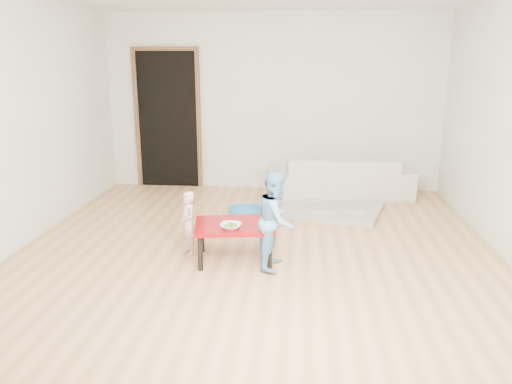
# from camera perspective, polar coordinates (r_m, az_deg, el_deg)

# --- Properties ---
(floor) EXTENTS (5.00, 5.00, 0.01)m
(floor) POSITION_cam_1_polar(r_m,az_deg,el_deg) (5.39, 0.20, -6.12)
(floor) COLOR #B3844C
(floor) RESTS_ON ground
(back_wall) EXTENTS (5.00, 0.02, 2.60)m
(back_wall) POSITION_cam_1_polar(r_m,az_deg,el_deg) (7.55, 1.94, 10.15)
(back_wall) COLOR white
(back_wall) RESTS_ON floor
(left_wall) EXTENTS (0.02, 5.00, 2.60)m
(left_wall) POSITION_cam_1_polar(r_m,az_deg,el_deg) (5.85, -25.21, 7.28)
(left_wall) COLOR white
(left_wall) RESTS_ON floor
(doorway) EXTENTS (1.02, 0.08, 2.11)m
(doorway) POSITION_cam_1_polar(r_m,az_deg,el_deg) (7.82, -9.99, 8.08)
(doorway) COLOR brown
(doorway) RESTS_ON back_wall
(sofa) EXTENTS (2.10, 1.03, 0.59)m
(sofa) POSITION_cam_1_polar(r_m,az_deg,el_deg) (7.27, 9.50, 1.72)
(sofa) COLOR beige
(sofa) RESTS_ON floor
(cushion) EXTENTS (0.48, 0.44, 0.11)m
(cushion) POSITION_cam_1_polar(r_m,az_deg,el_deg) (7.09, 5.79, 2.77)
(cushion) COLOR orange
(cushion) RESTS_ON sofa
(red_table) EXTENTS (0.84, 0.68, 0.38)m
(red_table) POSITION_cam_1_polar(r_m,az_deg,el_deg) (4.97, -2.49, -5.70)
(red_table) COLOR maroon
(red_table) RESTS_ON floor
(bowl) EXTENTS (0.20, 0.20, 0.05)m
(bowl) POSITION_cam_1_polar(r_m,az_deg,el_deg) (4.76, -2.89, -3.92)
(bowl) COLOR white
(bowl) RESTS_ON red_table
(broccoli) EXTENTS (0.12, 0.12, 0.06)m
(broccoli) POSITION_cam_1_polar(r_m,az_deg,el_deg) (4.76, -2.89, -3.88)
(broccoli) COLOR #2D5919
(broccoli) RESTS_ON red_table
(child_pink) EXTENTS (0.26, 0.29, 0.66)m
(child_pink) POSITION_cam_1_polar(r_m,az_deg,el_deg) (5.12, -7.79, -3.54)
(child_pink) COLOR pink
(child_pink) RESTS_ON floor
(child_blue) EXTENTS (0.42, 0.51, 0.95)m
(child_blue) POSITION_cam_1_polar(r_m,az_deg,el_deg) (4.72, 2.38, -3.20)
(child_blue) COLOR #61A7E2
(child_blue) RESTS_ON floor
(basin) EXTENTS (0.44, 0.44, 0.14)m
(basin) POSITION_cam_1_polar(r_m,az_deg,el_deg) (6.24, -1.18, -2.47)
(basin) COLOR teal
(basin) RESTS_ON floor
(blanket) EXTENTS (1.49, 1.35, 0.06)m
(blanket) POSITION_cam_1_polar(r_m,az_deg,el_deg) (6.62, 8.56, -1.93)
(blanket) COLOR #B9B7A3
(blanket) RESTS_ON floor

